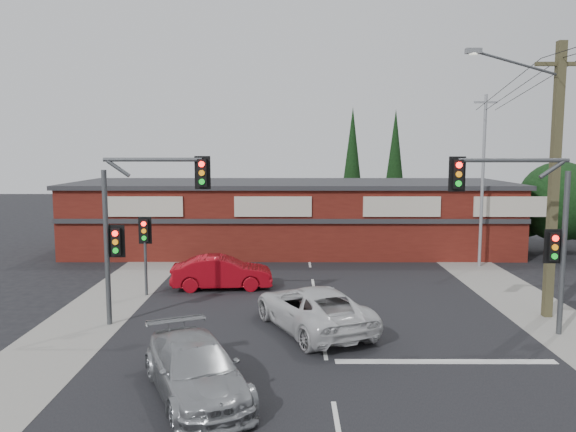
{
  "coord_description": "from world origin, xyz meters",
  "views": [
    {
      "loc": [
        -1.08,
        -17.34,
        6.22
      ],
      "look_at": [
        -1.15,
        3.0,
        3.78
      ],
      "focal_mm": 35.0,
      "sensor_mm": 36.0,
      "label": 1
    }
  ],
  "objects_px": {
    "silver_suv": "(196,369)",
    "red_sedan": "(222,272)",
    "white_suv": "(313,308)",
    "utility_pole": "(551,172)",
    "shop_building": "(291,215)"
  },
  "relations": [
    {
      "from": "silver_suv",
      "to": "red_sedan",
      "type": "xyz_separation_m",
      "value": [
        -0.66,
        11.0,
        0.02
      ]
    },
    {
      "from": "silver_suv",
      "to": "white_suv",
      "type": "bearing_deg",
      "value": 35.59
    },
    {
      "from": "white_suv",
      "to": "red_sedan",
      "type": "height_order",
      "value": "white_suv"
    },
    {
      "from": "silver_suv",
      "to": "utility_pole",
      "type": "distance_m",
      "value": 14.41
    },
    {
      "from": "silver_suv",
      "to": "shop_building",
      "type": "distance_m",
      "value": 20.98
    },
    {
      "from": "white_suv",
      "to": "silver_suv",
      "type": "distance_m",
      "value": 6.15
    },
    {
      "from": "silver_suv",
      "to": "shop_building",
      "type": "xyz_separation_m",
      "value": [
        2.45,
        20.79,
        1.42
      ]
    },
    {
      "from": "shop_building",
      "to": "utility_pole",
      "type": "distance_m",
      "value": 17.15
    },
    {
      "from": "silver_suv",
      "to": "utility_pole",
      "type": "bearing_deg",
      "value": 6.38
    },
    {
      "from": "white_suv",
      "to": "utility_pole",
      "type": "xyz_separation_m",
      "value": [
        8.65,
        1.52,
        4.63
      ]
    },
    {
      "from": "white_suv",
      "to": "red_sedan",
      "type": "bearing_deg",
      "value": -80.1
    },
    {
      "from": "red_sedan",
      "to": "utility_pole",
      "type": "xyz_separation_m",
      "value": [
        12.48,
        -4.21,
        4.66
      ]
    },
    {
      "from": "white_suv",
      "to": "silver_suv",
      "type": "relative_size",
      "value": 1.12
    },
    {
      "from": "silver_suv",
      "to": "shop_building",
      "type": "bearing_deg",
      "value": 59.75
    },
    {
      "from": "red_sedan",
      "to": "silver_suv",
      "type": "bearing_deg",
      "value": 178.88
    }
  ]
}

